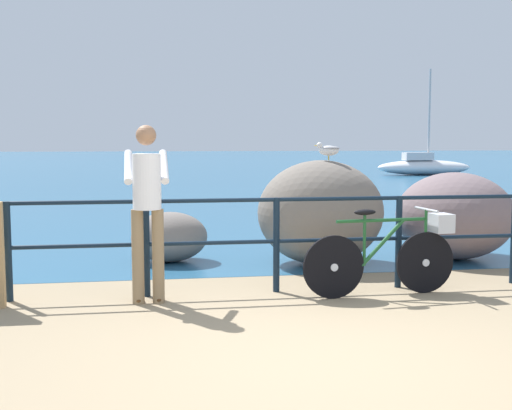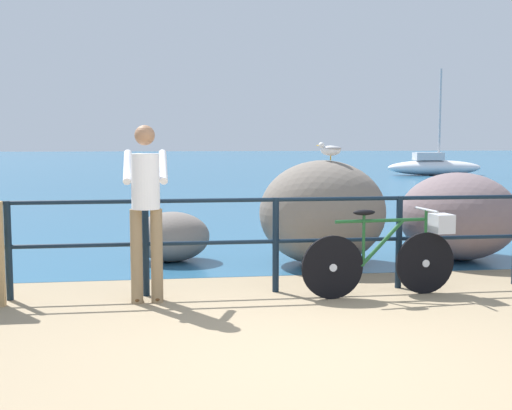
# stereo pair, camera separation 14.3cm
# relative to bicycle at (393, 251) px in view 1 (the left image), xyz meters

# --- Properties ---
(ground_plane) EXTENTS (120.00, 120.00, 0.10)m
(ground_plane) POSITION_rel_bicycle_xyz_m (-1.19, 18.14, -0.51)
(ground_plane) COLOR #937F60
(sea_surface) EXTENTS (120.00, 90.00, 0.01)m
(sea_surface) POSITION_rel_bicycle_xyz_m (-1.19, 46.14, -0.46)
(sea_surface) COLOR #285B7F
(sea_surface) RESTS_ON ground_plane
(promenade_railing) EXTENTS (8.34, 0.07, 1.02)m
(promenade_railing) POSITION_rel_bicycle_xyz_m (-1.19, 0.34, 0.17)
(promenade_railing) COLOR black
(promenade_railing) RESTS_ON ground_plane
(bicycle) EXTENTS (1.70, 0.48, 0.92)m
(bicycle) POSITION_rel_bicycle_xyz_m (0.00, 0.00, 0.00)
(bicycle) COLOR black
(bicycle) RESTS_ON ground_plane
(person_at_railing) EXTENTS (0.45, 0.64, 1.78)m
(person_at_railing) POSITION_rel_bicycle_xyz_m (-2.55, 0.06, 0.53)
(person_at_railing) COLOR #8C7251
(person_at_railing) RESTS_ON ground_plane
(breakwater_boulder_main) EXTENTS (1.67, 1.41, 1.37)m
(breakwater_boulder_main) POSITION_rel_bicycle_xyz_m (-0.32, 1.81, 0.22)
(breakwater_boulder_main) COLOR slate
(breakwater_boulder_main) RESTS_ON ground
(breakwater_boulder_left) EXTENTS (1.02, 0.87, 0.67)m
(breakwater_boulder_left) POSITION_rel_bicycle_xyz_m (-2.29, 2.28, -0.13)
(breakwater_boulder_left) COLOR slate
(breakwater_boulder_left) RESTS_ON ground
(breakwater_boulder_right) EXTENTS (1.59, 1.62, 1.19)m
(breakwater_boulder_right) POSITION_rel_bicycle_xyz_m (1.60, 1.91, 0.13)
(breakwater_boulder_right) COLOR slate
(breakwater_boulder_right) RESTS_ON ground
(seagull) EXTENTS (0.34, 0.20, 0.23)m
(seagull) POSITION_rel_bicycle_xyz_m (-0.24, 1.76, 1.05)
(seagull) COLOR gold
(seagull) RESTS_ON breakwater_boulder_main
(sailboat) EXTENTS (4.49, 1.65, 4.90)m
(sailboat) POSITION_rel_bicycle_xyz_m (10.02, 22.52, -0.04)
(sailboat) COLOR white
(sailboat) RESTS_ON sea_surface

